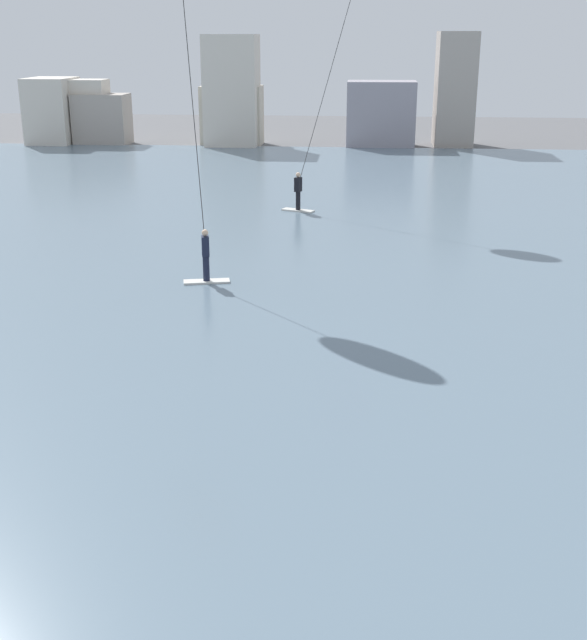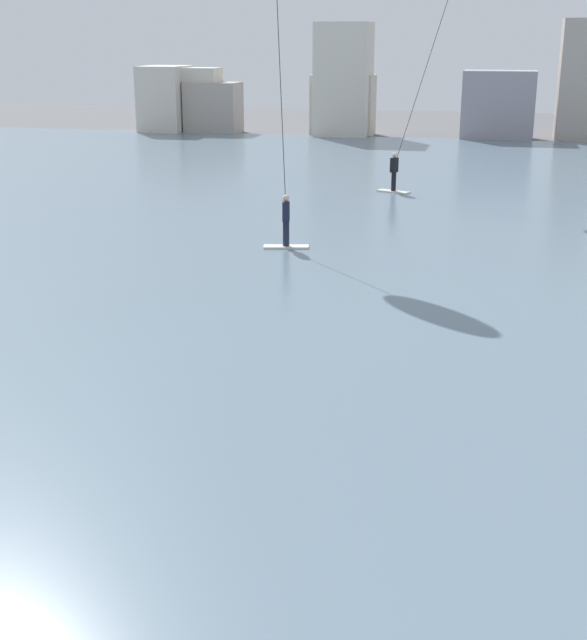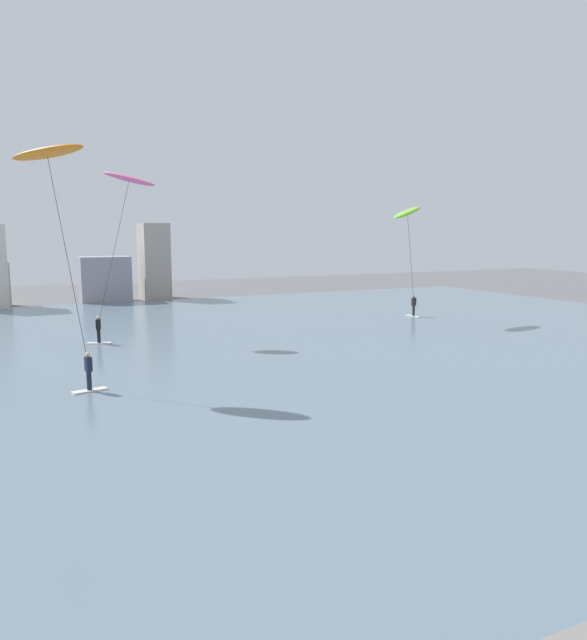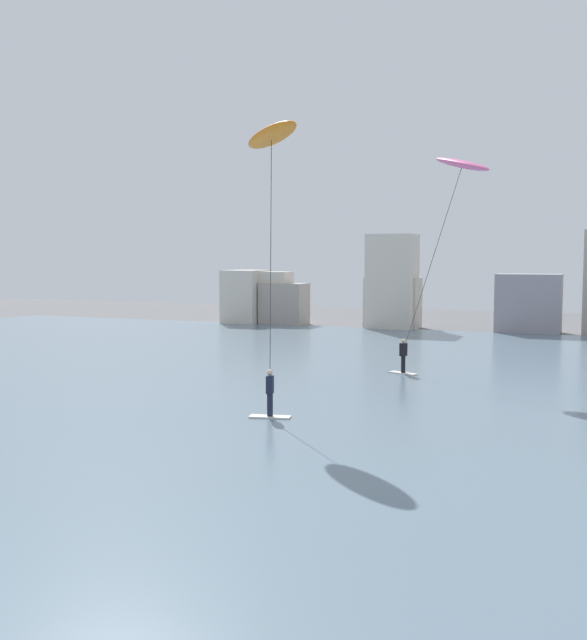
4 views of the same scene
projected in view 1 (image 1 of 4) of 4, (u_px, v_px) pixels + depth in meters
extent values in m
cube|color=slate|center=(322.00, 238.00, 31.15)|extent=(84.00, 52.00, 0.10)
cube|color=beige|center=(53.00, 111.00, 57.22)|extent=(2.96, 3.78, 4.46)
cube|color=beige|center=(73.00, 112.00, 57.52)|extent=(4.92, 2.03, 4.34)
cube|color=#A89E93|center=(102.00, 119.00, 57.29)|extent=(3.63, 2.47, 3.40)
cube|color=beige|center=(232.00, 116.00, 56.98)|extent=(4.11, 2.52, 3.94)
cube|color=beige|center=(232.00, 91.00, 55.61)|extent=(3.49, 3.21, 7.27)
cube|color=gray|center=(381.00, 114.00, 55.89)|extent=(4.55, 2.85, 4.31)
cube|color=#A89E93|center=(455.00, 90.00, 55.88)|extent=(2.54, 3.65, 7.45)
cube|color=silver|center=(207.00, 281.00, 25.36)|extent=(1.46, 0.74, 0.06)
cylinder|color=#191E33|center=(206.00, 268.00, 25.22)|extent=(0.20, 0.20, 0.78)
cube|color=#191E33|center=(205.00, 246.00, 25.00)|extent=(0.29, 0.38, 0.60)
sphere|color=beige|center=(205.00, 233.00, 24.86)|extent=(0.20, 0.20, 0.20)
cylinder|color=#333333|center=(192.00, 98.00, 24.76)|extent=(0.98, 2.37, 8.57)
cube|color=silver|center=(298.00, 210.00, 35.57)|extent=(1.46, 0.94, 0.06)
cylinder|color=black|center=(298.00, 201.00, 35.43)|extent=(0.20, 0.20, 0.78)
cube|color=black|center=(298.00, 184.00, 35.21)|extent=(0.33, 0.40, 0.60)
sphere|color=beige|center=(298.00, 175.00, 35.08)|extent=(0.20, 0.20, 0.20)
cylinder|color=#333333|center=(327.00, 82.00, 34.34)|extent=(2.35, 1.28, 8.45)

